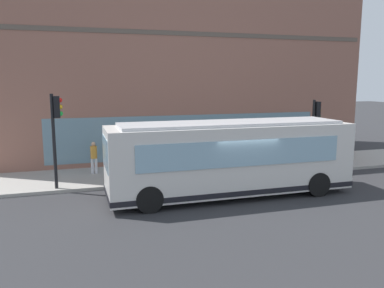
{
  "coord_description": "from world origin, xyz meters",
  "views": [
    {
      "loc": [
        -14.07,
        6.25,
        4.7
      ],
      "look_at": [
        2.09,
        1.28,
        1.93
      ],
      "focal_mm": 36.21,
      "sensor_mm": 36.0,
      "label": 1
    }
  ],
  "objects_px": {
    "pedestrian_near_hydrant": "(329,144)",
    "newspaper_vending_box": "(290,151)",
    "traffic_light_near_corner": "(315,121)",
    "pedestrian_by_light_pole": "(94,156)",
    "pedestrian_near_building_entrance": "(213,150)",
    "traffic_light_down_block": "(56,123)",
    "city_bus_nearside": "(230,159)",
    "fire_hydrant": "(249,158)",
    "pedestrian_walking_along_curb": "(231,152)"
  },
  "relations": [
    {
      "from": "pedestrian_near_hydrant",
      "to": "newspaper_vending_box",
      "type": "bearing_deg",
      "value": 66.59
    },
    {
      "from": "traffic_light_near_corner",
      "to": "pedestrian_near_hydrant",
      "type": "xyz_separation_m",
      "value": [
        1.7,
        -2.18,
        -1.6
      ]
    },
    {
      "from": "pedestrian_by_light_pole",
      "to": "pedestrian_near_building_entrance",
      "type": "bearing_deg",
      "value": -98.98
    },
    {
      "from": "traffic_light_down_block",
      "to": "pedestrian_by_light_pole",
      "type": "relative_size",
      "value": 2.53
    },
    {
      "from": "city_bus_nearside",
      "to": "traffic_light_near_corner",
      "type": "xyz_separation_m",
      "value": [
        2.87,
        -5.95,
        1.1
      ]
    },
    {
      "from": "traffic_light_down_block",
      "to": "fire_hydrant",
      "type": "bearing_deg",
      "value": -78.38
    },
    {
      "from": "pedestrian_near_building_entrance",
      "to": "pedestrian_by_light_pole",
      "type": "xyz_separation_m",
      "value": [
        0.93,
        5.89,
        -0.12
      ]
    },
    {
      "from": "pedestrian_by_light_pole",
      "to": "pedestrian_near_hydrant",
      "type": "bearing_deg",
      "value": -91.57
    },
    {
      "from": "traffic_light_near_corner",
      "to": "pedestrian_near_building_entrance",
      "type": "height_order",
      "value": "traffic_light_near_corner"
    },
    {
      "from": "traffic_light_near_corner",
      "to": "pedestrian_by_light_pole",
      "type": "bearing_deg",
      "value": 79.48
    },
    {
      "from": "traffic_light_near_corner",
      "to": "traffic_light_down_block",
      "type": "relative_size",
      "value": 0.89
    },
    {
      "from": "pedestrian_near_building_entrance",
      "to": "pedestrian_by_light_pole",
      "type": "bearing_deg",
      "value": 81.02
    },
    {
      "from": "newspaper_vending_box",
      "to": "fire_hydrant",
      "type": "bearing_deg",
      "value": 104.05
    },
    {
      "from": "city_bus_nearside",
      "to": "traffic_light_down_block",
      "type": "distance_m",
      "value": 7.4
    },
    {
      "from": "traffic_light_down_block",
      "to": "fire_hydrant",
      "type": "distance_m",
      "value": 10.32
    },
    {
      "from": "pedestrian_near_hydrant",
      "to": "city_bus_nearside",
      "type": "bearing_deg",
      "value": 119.37
    },
    {
      "from": "fire_hydrant",
      "to": "newspaper_vending_box",
      "type": "xyz_separation_m",
      "value": [
        0.76,
        -3.05,
        0.09
      ]
    },
    {
      "from": "traffic_light_near_corner",
      "to": "pedestrian_near_building_entrance",
      "type": "distance_m",
      "value": 5.57
    },
    {
      "from": "traffic_light_down_block",
      "to": "pedestrian_near_hydrant",
      "type": "height_order",
      "value": "traffic_light_down_block"
    },
    {
      "from": "city_bus_nearside",
      "to": "pedestrian_near_hydrant",
      "type": "height_order",
      "value": "city_bus_nearside"
    },
    {
      "from": "pedestrian_near_hydrant",
      "to": "pedestrian_walking_along_curb",
      "type": "distance_m",
      "value": 6.46
    },
    {
      "from": "city_bus_nearside",
      "to": "traffic_light_near_corner",
      "type": "relative_size",
      "value": 2.8
    },
    {
      "from": "pedestrian_walking_along_curb",
      "to": "pedestrian_near_building_entrance",
      "type": "xyz_separation_m",
      "value": [
        0.1,
        1.0,
        0.14
      ]
    },
    {
      "from": "traffic_light_near_corner",
      "to": "fire_hydrant",
      "type": "relative_size",
      "value": 4.84
    },
    {
      "from": "city_bus_nearside",
      "to": "newspaper_vending_box",
      "type": "relative_size",
      "value": 11.17
    },
    {
      "from": "fire_hydrant",
      "to": "pedestrian_near_hydrant",
      "type": "bearing_deg",
      "value": -91.29
    },
    {
      "from": "traffic_light_down_block",
      "to": "pedestrian_near_hydrant",
      "type": "distance_m",
      "value": 15.13
    },
    {
      "from": "traffic_light_near_corner",
      "to": "pedestrian_near_building_entrance",
      "type": "xyz_separation_m",
      "value": [
        1.14,
        5.25,
        -1.48
      ]
    },
    {
      "from": "traffic_light_near_corner",
      "to": "traffic_light_down_block",
      "type": "bearing_deg",
      "value": 90.91
    },
    {
      "from": "city_bus_nearside",
      "to": "traffic_light_down_block",
      "type": "bearing_deg",
      "value": 68.46
    },
    {
      "from": "city_bus_nearside",
      "to": "pedestrian_near_building_entrance",
      "type": "bearing_deg",
      "value": -9.96
    },
    {
      "from": "fire_hydrant",
      "to": "pedestrian_by_light_pole",
      "type": "distance_m",
      "value": 8.27
    },
    {
      "from": "traffic_light_down_block",
      "to": "pedestrian_near_hydrant",
      "type": "xyz_separation_m",
      "value": [
        1.9,
        -14.89,
        -1.9
      ]
    },
    {
      "from": "traffic_light_down_block",
      "to": "city_bus_nearside",
      "type": "bearing_deg",
      "value": -111.54
    },
    {
      "from": "traffic_light_near_corner",
      "to": "pedestrian_near_hydrant",
      "type": "height_order",
      "value": "traffic_light_near_corner"
    },
    {
      "from": "newspaper_vending_box",
      "to": "pedestrian_near_hydrant",
      "type": "bearing_deg",
      "value": -113.41
    },
    {
      "from": "city_bus_nearside",
      "to": "pedestrian_near_hydrant",
      "type": "relative_size",
      "value": 6.35
    },
    {
      "from": "pedestrian_by_light_pole",
      "to": "newspaper_vending_box",
      "type": "relative_size",
      "value": 1.77
    },
    {
      "from": "pedestrian_walking_along_curb",
      "to": "pedestrian_near_building_entrance",
      "type": "distance_m",
      "value": 1.01
    },
    {
      "from": "pedestrian_near_building_entrance",
      "to": "pedestrian_by_light_pole",
      "type": "height_order",
      "value": "pedestrian_near_building_entrance"
    },
    {
      "from": "city_bus_nearside",
      "to": "pedestrian_walking_along_curb",
      "type": "height_order",
      "value": "city_bus_nearside"
    },
    {
      "from": "newspaper_vending_box",
      "to": "pedestrian_by_light_pole",
      "type": "bearing_deg",
      "value": 92.59
    },
    {
      "from": "pedestrian_walking_along_curb",
      "to": "traffic_light_down_block",
      "type": "bearing_deg",
      "value": 98.33
    },
    {
      "from": "pedestrian_walking_along_curb",
      "to": "newspaper_vending_box",
      "type": "relative_size",
      "value": 1.72
    },
    {
      "from": "pedestrian_near_hydrant",
      "to": "traffic_light_near_corner",
      "type": "bearing_deg",
      "value": 128.01
    },
    {
      "from": "pedestrian_near_hydrant",
      "to": "pedestrian_near_building_entrance",
      "type": "relative_size",
      "value": 0.89
    },
    {
      "from": "traffic_light_down_block",
      "to": "newspaper_vending_box",
      "type": "height_order",
      "value": "traffic_light_down_block"
    },
    {
      "from": "pedestrian_near_hydrant",
      "to": "pedestrian_near_building_entrance",
      "type": "height_order",
      "value": "pedestrian_near_building_entrance"
    },
    {
      "from": "pedestrian_near_building_entrance",
      "to": "newspaper_vending_box",
      "type": "relative_size",
      "value": 1.97
    },
    {
      "from": "fire_hydrant",
      "to": "pedestrian_near_building_entrance",
      "type": "bearing_deg",
      "value": 106.12
    }
  ]
}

